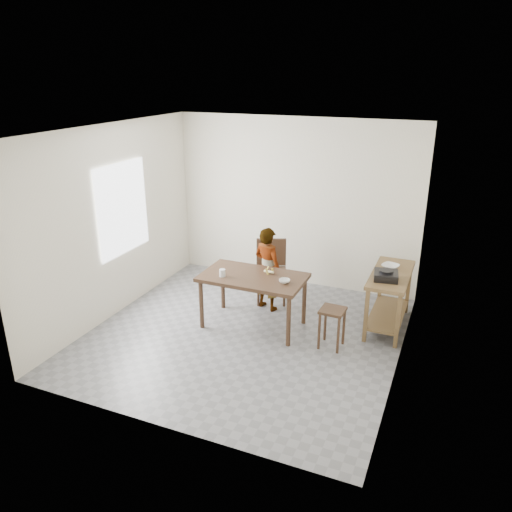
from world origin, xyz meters
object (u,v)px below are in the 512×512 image
at_px(dining_table, 253,301).
at_px(prep_counter, 389,300).
at_px(stool, 332,328).
at_px(child, 268,269).
at_px(dining_chair, 271,272).

bearing_deg(dining_table, prep_counter, 22.15).
distance_m(dining_table, stool, 1.16).
relative_size(dining_table, child, 1.11).
xyz_separation_m(dining_table, prep_counter, (1.72, 0.70, 0.03)).
relative_size(prep_counter, child, 0.95).
xyz_separation_m(dining_chair, stool, (1.20, -0.97, -0.20)).
bearing_deg(prep_counter, dining_chair, 175.62).
height_order(dining_table, child, child).
height_order(dining_chair, stool, dining_chair).
relative_size(prep_counter, stool, 2.25).
xyz_separation_m(child, stool, (1.17, -0.72, -0.36)).
distance_m(child, stool, 1.41).
bearing_deg(prep_counter, dining_table, -157.85).
xyz_separation_m(prep_counter, stool, (-0.57, -0.83, -0.13)).
height_order(prep_counter, child, child).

